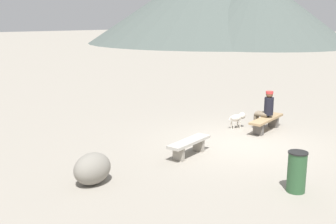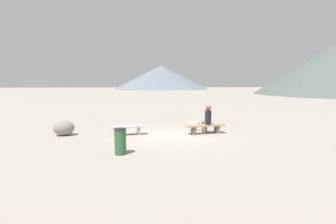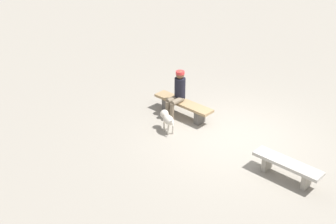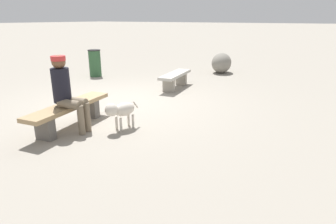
% 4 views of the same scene
% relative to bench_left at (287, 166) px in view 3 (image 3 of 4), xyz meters
% --- Properties ---
extents(ground, '(210.00, 210.00, 0.06)m').
position_rel_bench_left_xyz_m(ground, '(1.90, -0.37, -0.34)').
color(ground, gray).
extents(bench_left, '(1.57, 0.63, 0.42)m').
position_rel_bench_left_xyz_m(bench_left, '(0.00, 0.00, 0.00)').
color(bench_left, gray).
rests_on(bench_left, ground).
extents(bench_right, '(1.86, 0.69, 0.43)m').
position_rel_bench_left_xyz_m(bench_right, '(3.58, -0.04, -0.00)').
color(bench_right, '#605B56').
rests_on(bench_right, ground).
extents(seated_person, '(0.38, 0.62, 1.29)m').
position_rel_bench_left_xyz_m(seated_person, '(3.69, 0.07, 0.42)').
color(seated_person, black).
rests_on(seated_person, ground).
extents(dog, '(0.66, 0.33, 0.51)m').
position_rel_bench_left_xyz_m(dog, '(3.19, 0.80, 0.05)').
color(dog, beige).
rests_on(dog, ground).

